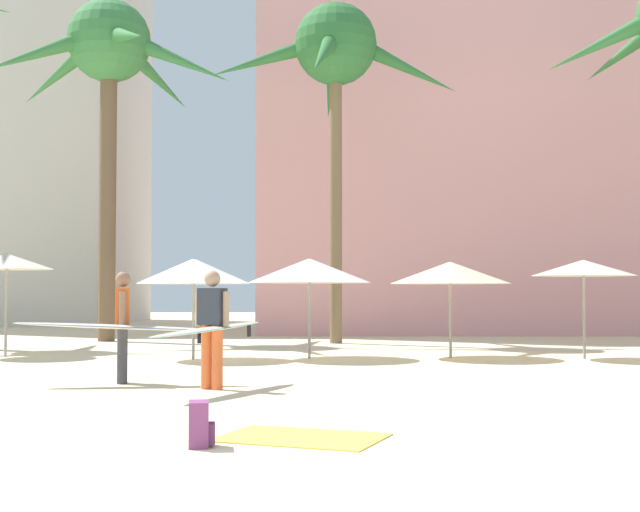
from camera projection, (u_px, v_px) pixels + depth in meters
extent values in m
plane|color=beige|center=(203.00, 493.00, 6.23)|extent=(120.00, 120.00, 0.00)
cube|color=pink|center=(556.00, 125.00, 34.16)|extent=(22.59, 9.69, 15.89)
cylinder|color=brown|center=(108.00, 190.00, 26.28)|extent=(0.50, 0.50, 9.02)
sphere|color=#387A3D|center=(109.00, 41.00, 26.47)|extent=(2.49, 2.49, 2.49)
cone|color=#387A3D|center=(179.00, 61.00, 26.17)|extent=(3.34, 0.93, 1.85)
cone|color=#387A3D|center=(156.00, 78.00, 28.32)|extent=(2.08, 3.15, 1.85)
cone|color=#387A3D|center=(59.00, 74.00, 27.53)|extent=(3.09, 2.13, 1.96)
cone|color=#387A3D|center=(38.00, 53.00, 25.21)|extent=(2.99, 2.34, 1.94)
cone|color=#387A3D|center=(126.00, 36.00, 24.42)|extent=(1.98, 3.29, 1.41)
cone|color=#387A3D|center=(624.00, 52.00, 26.39)|extent=(2.00, 3.29, 1.55)
cone|color=#387A3D|center=(604.00, 43.00, 24.66)|extent=(3.34, 0.99, 1.94)
cylinder|color=brown|center=(336.00, 193.00, 25.18)|extent=(0.35, 0.35, 8.61)
sphere|color=#2D6B33|center=(336.00, 44.00, 25.37)|extent=(2.37, 2.37, 2.37)
cone|color=#2D6B33|center=(406.00, 68.00, 25.39)|extent=(3.11, 0.63, 1.83)
cone|color=#2D6B33|center=(331.00, 85.00, 27.34)|extent=(0.72, 3.09, 1.92)
cone|color=#2D6B33|center=(263.00, 60.00, 25.44)|extent=(3.22, 0.63, 1.39)
cone|color=#2D6B33|center=(323.00, 53.00, 23.41)|extent=(1.04, 3.05, 2.07)
cylinder|color=gray|center=(194.00, 309.00, 18.91)|extent=(0.06, 0.06, 2.17)
cone|color=white|center=(194.00, 271.00, 18.94)|extent=(2.46, 2.46, 0.55)
cylinder|color=gray|center=(6.00, 305.00, 19.73)|extent=(0.06, 0.06, 2.32)
cone|color=beige|center=(7.00, 261.00, 19.77)|extent=(2.06, 2.06, 0.35)
cylinder|color=gray|center=(450.00, 310.00, 19.39)|extent=(0.06, 0.06, 2.12)
cone|color=beige|center=(450.00, 273.00, 19.43)|extent=(2.67, 2.67, 0.49)
cylinder|color=gray|center=(309.00, 308.00, 19.20)|extent=(0.06, 0.06, 2.19)
cone|color=white|center=(309.00, 270.00, 19.24)|extent=(2.71, 2.71, 0.54)
cylinder|color=gray|center=(584.00, 309.00, 19.05)|extent=(0.06, 0.06, 2.15)
cone|color=beige|center=(583.00, 268.00, 19.08)|extent=(2.24, 2.24, 0.35)
cube|color=#F4CC4C|center=(301.00, 438.00, 8.60)|extent=(1.84, 1.55, 0.01)
cube|color=#7C3A6A|center=(199.00, 424.00, 8.11)|extent=(0.22, 0.32, 0.42)
cube|color=#632E55|center=(212.00, 433.00, 8.13)|extent=(0.09, 0.22, 0.18)
cylinder|color=orange|center=(217.00, 357.00, 12.96)|extent=(0.22, 0.22, 0.95)
cylinder|color=orange|center=(206.00, 357.00, 13.06)|extent=(0.22, 0.22, 0.95)
cube|color=#333842|center=(212.00, 306.00, 13.04)|extent=(0.46, 0.39, 0.55)
sphere|color=tan|center=(212.00, 279.00, 13.06)|extent=(0.33, 0.33, 0.24)
cylinder|color=tan|center=(226.00, 309.00, 12.92)|extent=(0.14, 0.14, 0.52)
cylinder|color=tan|center=(199.00, 309.00, 13.16)|extent=(0.14, 0.14, 0.52)
ellipsoid|color=beige|center=(209.00, 329.00, 12.73)|extent=(1.49, 2.87, 0.17)
ellipsoid|color=#3BB2B2|center=(209.00, 329.00, 12.73)|extent=(1.52, 2.89, 0.14)
cube|color=black|center=(249.00, 331.00, 13.82)|extent=(0.06, 0.10, 0.18)
cylinder|color=#3D3D42|center=(122.00, 355.00, 13.77)|extent=(0.19, 0.19, 0.90)
cylinder|color=#3D3D42|center=(122.00, 354.00, 13.97)|extent=(0.19, 0.19, 0.90)
cube|color=orange|center=(123.00, 307.00, 13.90)|extent=(0.30, 0.44, 0.61)
sphere|color=#936B51|center=(123.00, 279.00, 13.92)|extent=(0.29, 0.29, 0.24)
cylinder|color=#936B51|center=(123.00, 310.00, 13.66)|extent=(0.12, 0.12, 0.58)
cylinder|color=#936B51|center=(123.00, 309.00, 14.15)|extent=(0.12, 0.12, 0.58)
ellipsoid|color=beige|center=(118.00, 327.00, 13.59)|extent=(3.20, 0.73, 0.20)
ellipsoid|color=#23629B|center=(118.00, 327.00, 13.59)|extent=(3.21, 0.76, 0.16)
cube|color=black|center=(201.00, 338.00, 13.74)|extent=(0.11, 0.03, 0.18)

